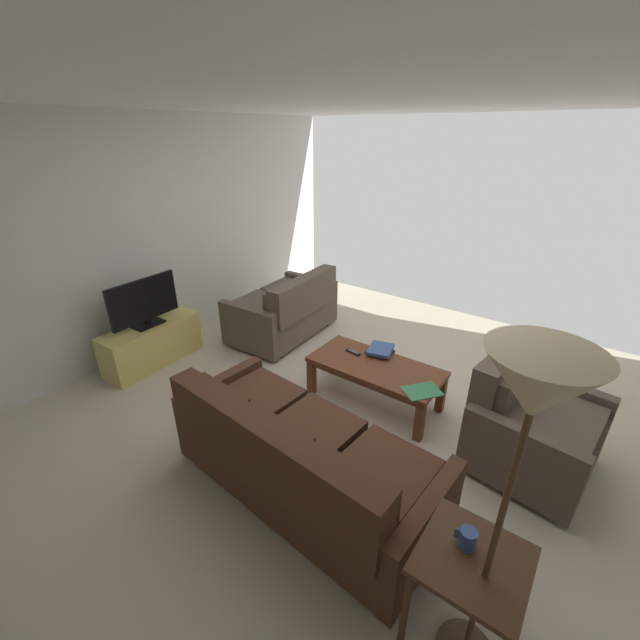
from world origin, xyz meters
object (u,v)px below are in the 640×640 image
object	(u,v)px
loveseat_near	(286,309)
floor_lamp	(531,408)
loose_magazine	(422,391)
coffee_mug	(467,539)
flat_tv	(144,302)
coffee_table	(375,370)
armchair_side	(529,425)
tv_remote	(353,352)
end_table	(470,573)
book_stack	(380,350)
tv_stand	(152,344)
sofa_main	(298,457)

from	to	relation	value
loveseat_near	floor_lamp	size ratio (longest dim) A/B	0.80
loose_magazine	coffee_mug	bearing A→B (deg)	-22.15
flat_tv	coffee_table	bearing A→B (deg)	-160.67
armchair_side	tv_remote	bearing A→B (deg)	-1.89
end_table	book_stack	distance (m)	2.22
flat_tv	end_table	bearing A→B (deg)	169.77
loveseat_near	loose_magazine	distance (m)	2.24
tv_stand	tv_remote	bearing A→B (deg)	-156.87
sofa_main	tv_remote	bearing A→B (deg)	-73.36
sofa_main	coffee_table	bearing A→B (deg)	-84.63
tv_stand	book_stack	bearing A→B (deg)	-155.47
end_table	coffee_table	bearing A→B (deg)	-48.16
armchair_side	loose_magazine	size ratio (longest dim) A/B	3.30
end_table	coffee_mug	xyz separation A→B (m)	(0.05, -0.04, 0.15)
book_stack	loose_magazine	size ratio (longest dim) A/B	1.05
end_table	armchair_side	distance (m)	1.51
sofa_main	book_stack	distance (m)	1.53
flat_tv	coffee_mug	bearing A→B (deg)	170.24
armchair_side	coffee_table	bearing A→B (deg)	0.21
loveseat_near	coffee_table	size ratio (longest dim) A/B	1.14
book_stack	floor_lamp	bearing A→B (deg)	129.89
sofa_main	flat_tv	size ratio (longest dim) A/B	2.52
armchair_side	sofa_main	bearing A→B (deg)	47.10
floor_lamp	end_table	bearing A→B (deg)	-39.36
loveseat_near	end_table	bearing A→B (deg)	144.87
floor_lamp	book_stack	bearing A→B (deg)	-50.11
end_table	tv_stand	xyz separation A→B (m)	(3.70, -0.67, -0.26)
coffee_mug	floor_lamp	bearing A→B (deg)	141.21
sofa_main	coffee_table	size ratio (longest dim) A/B	1.62
coffee_table	book_stack	distance (m)	0.25
tv_remote	loose_magazine	size ratio (longest dim) A/B	0.54
sofa_main	armchair_side	size ratio (longest dim) A/B	1.99
coffee_table	armchair_side	bearing A→B (deg)	-179.79
tv_stand	armchair_side	size ratio (longest dim) A/B	1.09
floor_lamp	book_stack	xyz separation A→B (m)	(1.48, -1.77, -1.08)
tv_stand	floor_lamp	bearing A→B (deg)	169.20
end_table	book_stack	size ratio (longest dim) A/B	1.91
loose_magazine	end_table	bearing A→B (deg)	-21.28
coffee_table	loose_magazine	distance (m)	0.55
book_stack	coffee_mug	bearing A→B (deg)	129.12
end_table	flat_tv	distance (m)	3.77
sofa_main	end_table	xyz separation A→B (m)	(-1.22, 0.20, 0.14)
floor_lamp	loose_magazine	bearing A→B (deg)	-57.82
tv_stand	armchair_side	bearing A→B (deg)	-167.25
armchair_side	coffee_mug	distance (m)	1.49
loose_magazine	loveseat_near	bearing A→B (deg)	-161.18
coffee_table	end_table	bearing A→B (deg)	131.84
flat_tv	tv_remote	distance (m)	2.28
armchair_side	tv_remote	distance (m)	1.61
loveseat_near	floor_lamp	distance (m)	3.85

